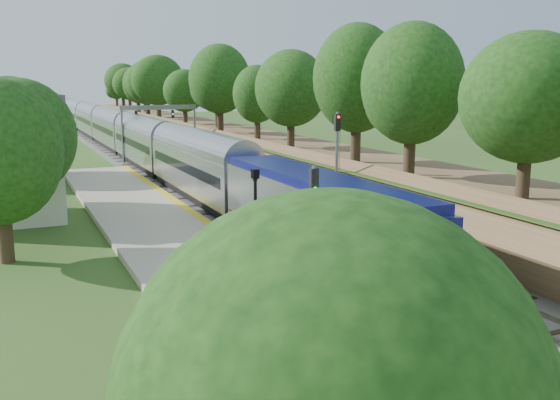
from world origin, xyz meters
name	(u,v)px	position (x,y,z in m)	size (l,w,h in m)	color
ground	(512,382)	(0.00, 0.00, 0.00)	(320.00, 320.00, 0.00)	#2D4C19
trackbed	(146,156)	(2.00, 60.00, 0.07)	(9.50, 170.00, 0.28)	#4C4944
platform	(192,259)	(-5.20, 16.00, 0.19)	(6.40, 68.00, 0.38)	#AA9F89
yellow_stripe	(246,249)	(-2.35, 16.00, 0.39)	(0.55, 68.00, 0.01)	gold
embankment	(214,138)	(10.35, 60.00, 1.95)	(10.64, 170.00, 11.70)	brown
signal_gantry	(159,118)	(2.47, 54.99, 4.82)	(8.40, 0.38, 6.20)	slate
trees_behind_platform	(51,167)	(-11.17, 20.67, 4.53)	(7.82, 53.32, 7.21)	#332316
train	(113,132)	(0.00, 70.54, 2.17)	(2.87, 134.77, 4.22)	black
lamppost_mid	(396,331)	(-3.89, 0.45, 2.14)	(0.39, 0.39, 3.93)	black
lamppost_far	(256,226)	(-3.26, 12.37, 2.45)	(0.46, 0.46, 4.64)	black
signal_platform	(314,221)	(-2.90, 7.41, 3.69)	(0.32, 0.25, 5.39)	slate
signal_farside	(337,153)	(6.20, 21.92, 4.25)	(0.37, 0.29, 6.77)	slate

